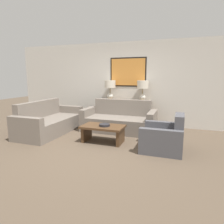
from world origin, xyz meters
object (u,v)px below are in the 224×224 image
object	(u,v)px
console_table	(126,113)
couch_by_back_wall	(119,121)
table_lamp_right	(143,87)
coffee_table	(103,130)
couch_by_side	(49,122)
armchair_near_back_wall	(164,138)
decorative_bowl	(104,125)
table_lamp_left	(110,87)

from	to	relation	value
console_table	couch_by_back_wall	distance (m)	0.70
console_table	table_lamp_right	distance (m)	0.99
coffee_table	couch_by_side	bearing A→B (deg)	170.70
table_lamp_right	couch_by_side	distance (m)	2.94
armchair_near_back_wall	decorative_bowl	bearing A→B (deg)	177.95
console_table	table_lamp_left	distance (m)	0.99
table_lamp_left	couch_by_side	bearing A→B (deg)	-129.93
table_lamp_left	armchair_near_back_wall	xyz separation A→B (m)	(1.90, -1.88, -0.97)
table_lamp_left	table_lamp_right	xyz separation A→B (m)	(1.06, 0.00, 0.00)
table_lamp_right	coffee_table	size ratio (longest dim) A/B	0.63
console_table	table_lamp_left	xyz separation A→B (m)	(-0.53, 0.00, 0.83)
couch_by_side	armchair_near_back_wall	world-z (taller)	couch_by_side
couch_by_back_wall	coffee_table	size ratio (longest dim) A/B	2.07
table_lamp_left	table_lamp_right	size ratio (longest dim) A/B	1.00
table_lamp_right	couch_by_side	xyz separation A→B (m)	(-2.34, -1.52, -0.95)
console_table	armchair_near_back_wall	size ratio (longest dim) A/B	1.84
console_table	decorative_bowl	bearing A→B (deg)	-90.41
coffee_table	armchair_near_back_wall	size ratio (longest dim) A/B	1.18
table_lamp_left	table_lamp_right	world-z (taller)	same
table_lamp_right	console_table	bearing A→B (deg)	180.00
coffee_table	console_table	bearing A→B (deg)	88.06
table_lamp_left	coffee_table	distance (m)	2.09
console_table	table_lamp_left	size ratio (longest dim) A/B	2.50
table_lamp_right	coffee_table	bearing A→B (deg)	-108.10
table_lamp_left	couch_by_back_wall	size ratio (longest dim) A/B	0.30
decorative_bowl	table_lamp_right	bearing A→B (deg)	73.48
couch_by_back_wall	decorative_bowl	xyz separation A→B (m)	(-0.01, -1.14, 0.14)
decorative_bowl	armchair_near_back_wall	xyz separation A→B (m)	(1.38, -0.05, -0.16)
armchair_near_back_wall	table_lamp_right	bearing A→B (deg)	113.93
console_table	decorative_bowl	world-z (taller)	console_table
couch_by_side	coffee_table	bearing A→B (deg)	-9.30
coffee_table	table_lamp_left	bearing A→B (deg)	104.54
table_lamp_left	coffee_table	world-z (taller)	table_lamp_left
table_lamp_left	couch_by_back_wall	bearing A→B (deg)	-52.53
coffee_table	table_lamp_right	bearing A→B (deg)	71.90
console_table	armchair_near_back_wall	world-z (taller)	console_table
console_table	coffee_table	xyz separation A→B (m)	(-0.06, -1.81, -0.11)
armchair_near_back_wall	couch_by_side	bearing A→B (deg)	173.56
table_lamp_left	decorative_bowl	distance (m)	2.07
console_table	armchair_near_back_wall	xyz separation A→B (m)	(1.37, -1.88, -0.14)
table_lamp_right	decorative_bowl	bearing A→B (deg)	-106.52
armchair_near_back_wall	table_lamp_left	bearing A→B (deg)	135.22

